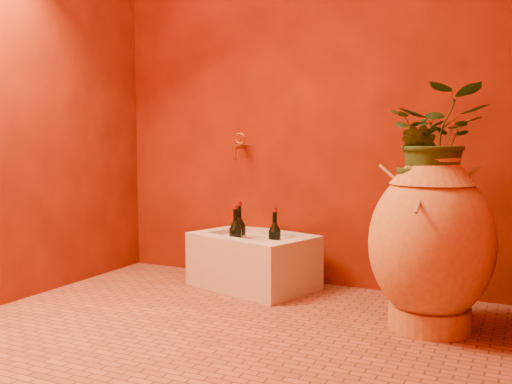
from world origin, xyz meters
The scene contains 11 objects.
floor centered at (0.00, 0.00, 0.00)m, with size 2.50×2.50×0.00m, color brown.
wall_back centered at (0.00, 1.00, 1.25)m, with size 2.50×0.02×2.50m, color #4F1404.
wall_left centered at (-1.25, 0.00, 1.25)m, with size 0.02×2.00×2.50m, color #4F1404.
amphora centered at (0.85, 0.42, 0.40)m, with size 0.70×0.70×0.81m.
stone_basin centered at (-0.22, 0.75, 0.15)m, with size 0.79×0.66×0.32m.
wine_bottle_a centered at (-0.07, 0.74, 0.29)m, with size 0.08×0.08×0.31m.
wine_bottle_b centered at (-0.28, 0.65, 0.29)m, with size 0.08×0.08×0.32m.
wine_bottle_c centered at (-0.30, 0.73, 0.30)m, with size 0.08×0.08×0.33m.
wall_tap centered at (-0.40, 0.91, 0.84)m, with size 0.07×0.16×0.17m.
plant_main centered at (0.86, 0.44, 0.88)m, with size 0.42×0.37×0.47m, color #214217.
plant_side centered at (0.78, 0.38, 0.77)m, with size 0.19×0.15×0.34m, color #214217.
Camera 1 is at (1.25, -2.25, 0.87)m, focal length 40.00 mm.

